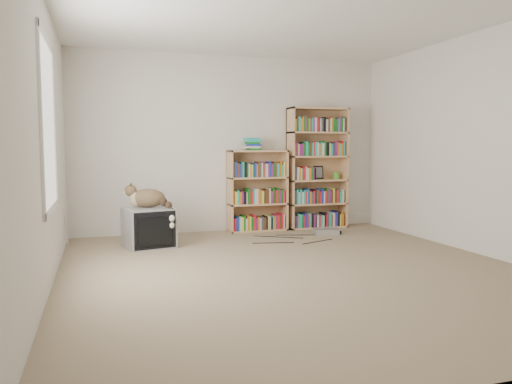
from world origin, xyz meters
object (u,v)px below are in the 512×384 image
object	(u,v)px
cat	(151,201)
bookcase_tall	(317,171)
crt_tv	(149,228)
bookcase_short	(257,194)
dvd_player	(326,231)

from	to	relation	value
cat	bookcase_tall	bearing A→B (deg)	23.29
crt_tv	bookcase_tall	size ratio (longest dim) A/B	0.36
cat	bookcase_short	world-z (taller)	bookcase_short
crt_tv	dvd_player	world-z (taller)	crt_tv
cat	bookcase_short	bearing A→B (deg)	31.91
bookcase_short	dvd_player	xyz separation A→B (m)	(0.82, -0.58, -0.49)
crt_tv	bookcase_short	xyz separation A→B (m)	(1.62, 0.75, 0.29)
bookcase_tall	bookcase_short	size ratio (longest dim) A/B	1.53
bookcase_tall	dvd_player	bearing A→B (deg)	-101.22
crt_tv	bookcase_short	size ratio (longest dim) A/B	0.55
crt_tv	bookcase_short	distance (m)	1.81
bookcase_short	dvd_player	size ratio (longest dim) A/B	3.51
bookcase_short	dvd_player	distance (m)	1.12
crt_tv	bookcase_tall	xyz separation A→B (m)	(2.56, 0.75, 0.61)
cat	crt_tv	bearing A→B (deg)	-136.17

